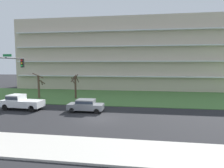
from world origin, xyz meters
TOP-DOWN VIEW (x-y plane):
  - ground at (0.00, 0.00)m, footprint 160.00×160.00m
  - sidewalk_curb_near at (0.00, -8.00)m, footprint 80.00×4.00m
  - grass_lawn_strip at (0.00, 14.00)m, footprint 80.00×16.00m
  - apartment_building at (0.00, 27.31)m, footprint 49.62×11.58m
  - tree_far_left at (-12.83, 10.64)m, footprint 1.68×1.97m
  - tree_left at (-6.48, 11.18)m, footprint 1.43×1.60m
  - sedan_gray_near_left at (-2.16, 2.50)m, footprint 4.41×1.82m
  - pickup_white_center_left at (-10.95, 2.51)m, footprint 5.50×2.29m

SIDE VIEW (x-z plane):
  - ground at x=0.00m, z-range 0.00..0.00m
  - grass_lawn_strip at x=0.00m, z-range 0.00..0.08m
  - sidewalk_curb_near at x=0.00m, z-range 0.00..0.15m
  - sedan_gray_near_left at x=-2.16m, z-range 0.09..1.66m
  - pickup_white_center_left at x=-10.95m, z-range 0.04..1.99m
  - tree_far_left at x=-12.83m, z-range -0.01..4.48m
  - tree_left at x=-6.48m, z-range 0.13..4.35m
  - apartment_building at x=0.00m, z-range 0.00..16.27m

